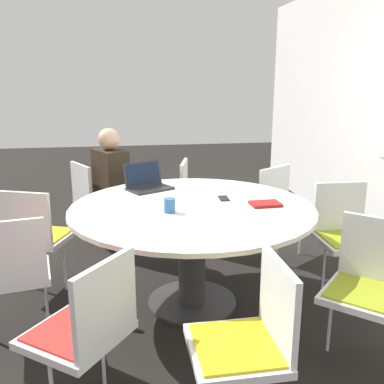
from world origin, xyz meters
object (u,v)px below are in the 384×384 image
at_px(chair_3, 86,324).
at_px(chair_5, 369,280).
at_px(chair_1, 36,232).
at_px(cell_phone, 224,198).
at_px(chair_0, 95,197).
at_px(chair_7, 285,206).
at_px(laptop, 147,182).
at_px(chair_2, 12,268).
at_px(spiral_notebook, 265,204).
at_px(person_0, 112,181).
at_px(coffee_cup, 170,205).
at_px(chair_6, 345,229).
at_px(chair_8, 197,196).
at_px(chair_4, 250,334).

relative_size(chair_3, chair_5, 1.00).
height_order(chair_1, chair_3, same).
bearing_deg(cell_phone, chair_0, -138.38).
relative_size(chair_7, laptop, 2.04).
bearing_deg(chair_2, spiral_notebook, -3.37).
bearing_deg(chair_0, person_0, 18.96).
bearing_deg(coffee_cup, laptop, -170.32).
height_order(chair_2, chair_3, same).
relative_size(chair_1, chair_5, 1.00).
height_order(chair_3, person_0, person_0).
distance_m(chair_0, laptop, 0.95).
distance_m(chair_1, chair_6, 2.38).
xyz_separation_m(chair_0, person_0, (0.17, 0.19, 0.20)).
xyz_separation_m(chair_2, chair_8, (-1.48, 1.41, 0.00)).
height_order(chair_8, spiral_notebook, chair_8).
height_order(chair_5, chair_8, same).
distance_m(chair_5, coffee_cup, 1.31).
height_order(chair_5, cell_phone, chair_5).
bearing_deg(spiral_notebook, cell_phone, -129.44).
bearing_deg(chair_8, chair_0, -82.00).
height_order(chair_3, chair_7, same).
bearing_deg(person_0, chair_7, 47.16).
distance_m(chair_7, chair_8, 0.88).
bearing_deg(chair_8, chair_6, 54.64).
height_order(chair_2, chair_4, same).
xyz_separation_m(person_0, coffee_cup, (1.25, 0.41, 0.11)).
height_order(chair_0, chair_1, same).
height_order(chair_4, chair_7, same).
relative_size(chair_5, laptop, 2.04).
xyz_separation_m(chair_3, coffee_cup, (-0.88, 0.50, 0.31)).
relative_size(chair_0, chair_4, 1.00).
bearing_deg(chair_0, chair_6, 29.38).
relative_size(chair_2, chair_5, 1.00).
distance_m(chair_1, laptop, 0.94).
bearing_deg(spiral_notebook, chair_1, -104.51).
relative_size(chair_1, laptop, 2.04).
bearing_deg(chair_5, person_0, -7.86).
distance_m(chair_5, laptop, 1.82).
xyz_separation_m(chair_4, chair_6, (-1.24, 1.13, 0.00)).
bearing_deg(chair_7, person_0, -47.76).
relative_size(chair_8, person_0, 0.71).
bearing_deg(laptop, chair_3, -131.88).
xyz_separation_m(chair_1, coffee_cup, (0.49, 0.98, 0.31)).
relative_size(chair_6, cell_phone, 5.94).
bearing_deg(chair_4, cell_phone, -8.29).
bearing_deg(chair_6, cell_phone, -4.74).
bearing_deg(chair_4, person_0, 15.33).
height_order(chair_5, coffee_cup, coffee_cup).
height_order(spiral_notebook, cell_phone, spiral_notebook).
relative_size(chair_4, laptop, 2.04).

